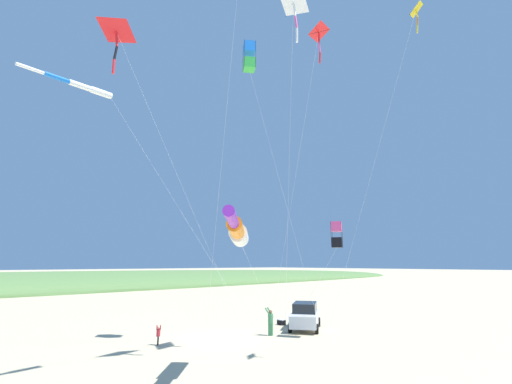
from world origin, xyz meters
TOP-DOWN VIEW (x-y plane):
  - ground_plane at (0.00, 0.00)m, footprint 600.00×600.00m
  - dune_ridge_grassy at (55.00, 0.00)m, footprint 28.00×240.00m
  - parked_car at (-1.72, -6.47)m, footprint 4.01×4.57m
  - cooler_box at (0.73, -6.47)m, footprint 0.62×0.42m
  - person_adult_flyer at (-1.67, -2.96)m, footprint 0.62×0.53m
  - person_child_green_jacket at (0.76, 3.96)m, footprint 0.41×0.37m
  - kite_windsock_long_streamer_left at (1.01, 9.44)m, footprint 3.48×14.68m
  - kite_delta_small_distant at (-7.99, 1.14)m, footprint 7.16×6.58m
  - kite_delta_blue_topmost at (-7.80, -1.39)m, footprint 11.54×7.04m
  - kite_box_long_streamer_right at (-2.92, 0.07)m, footprint 1.56×6.21m
  - kite_delta_green_low_center at (-12.75, -3.56)m, footprint 11.31×6.06m
  - kite_box_white_trailing at (-5.58, -5.46)m, footprint 7.59×4.22m
  - kite_windsock_red_high_left at (-7.85, 4.87)m, footprint 11.63×13.70m
  - kite_delta_striped_overhead at (1.46, 7.73)m, footprint 5.41×9.00m

SIDE VIEW (x-z plane):
  - ground_plane at x=0.00m, z-range 0.00..0.00m
  - dune_ridge_grassy at x=55.00m, z-range -3.29..3.29m
  - cooler_box at x=0.73m, z-range 0.00..0.42m
  - person_child_green_jacket at x=0.76m, z-range 0.05..1.21m
  - parked_car at x=-1.72m, z-range 0.03..1.88m
  - person_adult_flyer at x=-1.67m, z-range 0.08..1.88m
  - kite_windsock_red_high_left at x=-7.85m, z-range 2.82..9.26m
  - kite_box_white_trailing at x=-5.58m, z-range 2.88..10.39m
  - kite_windsock_long_streamer_left at x=1.01m, z-range 7.18..22.40m
  - kite_delta_green_low_center at x=-12.75m, z-range 8.92..27.67m
  - kite_delta_blue_topmost at x=-7.80m, z-range 9.21..28.29m
  - kite_box_long_streamer_right at x=-2.92m, z-range 8.92..28.81m
  - kite_delta_small_distant at x=-7.99m, z-range 9.34..29.15m
  - kite_delta_striped_overhead at x=1.46m, z-range 9.43..29.52m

